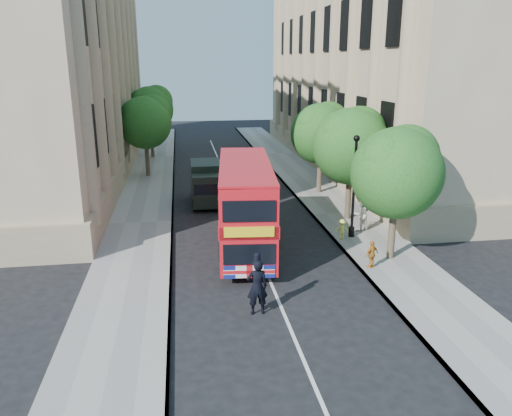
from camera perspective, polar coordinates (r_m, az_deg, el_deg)
name	(u,v)px	position (r m, az deg, el deg)	size (l,w,h in m)	color
ground	(277,298)	(19.34, 2.45, -10.26)	(120.00, 120.00, 0.00)	black
pavement_right	(341,214)	(29.74, 9.66, -0.68)	(3.50, 80.00, 0.12)	gray
pavement_left	(141,223)	(28.39, -12.99, -1.70)	(3.50, 80.00, 0.12)	gray
building_right	(387,57)	(44.42, 14.73, 16.31)	(12.00, 38.00, 18.00)	tan
building_left	(36,57)	(42.25, -23.83, 15.51)	(12.00, 38.00, 18.00)	tan
tree_right_near	(398,168)	(22.46, 15.89, 4.41)	(4.00, 4.00, 6.08)	#473828
tree_right_mid	(352,142)	(27.90, 10.89, 7.39)	(4.20, 4.20, 6.37)	#473828
tree_right_far	(321,130)	(33.58, 7.49, 8.80)	(4.00, 4.00, 6.15)	#473828
tree_left_far	(145,120)	(39.29, -12.53, 9.84)	(4.00, 4.00, 6.30)	#473828
tree_left_back	(150,107)	(47.22, -11.97, 11.23)	(4.20, 4.20, 6.65)	#473828
lamp_post	(354,191)	(25.21, 11.11, 1.93)	(0.32, 0.32, 5.16)	black
double_decker_bus	(245,203)	(23.47, -1.22, 0.53)	(3.17, 9.02, 4.08)	red
box_van	(206,184)	(31.49, -5.69, 2.70)	(1.88, 4.52, 2.57)	black
police_constable	(257,287)	(17.81, 0.14, -9.01)	(0.75, 0.49, 2.07)	black
woman_pedestrian	(361,214)	(26.61, 11.88, -0.67)	(0.88, 0.69, 1.81)	silver
child_a	(372,254)	(22.05, 13.10, -5.18)	(0.71, 0.30, 1.21)	#C67A23
child_b	(342,229)	(25.28, 9.81, -2.40)	(0.66, 0.38, 1.02)	#F5EB53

